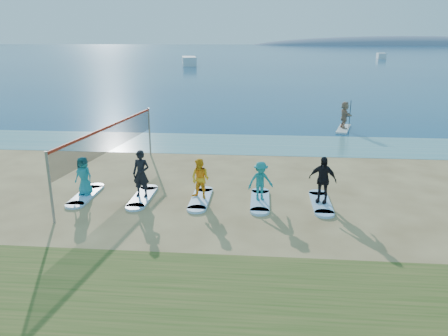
# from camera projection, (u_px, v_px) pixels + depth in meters

# --- Properties ---
(ground) EXTENTS (600.00, 600.00, 0.00)m
(ground) POSITION_uv_depth(u_px,v_px,m) (239.00, 215.00, 15.45)
(ground) COLOR tan
(ground) RESTS_ON ground
(shallow_water) EXTENTS (600.00, 600.00, 0.00)m
(shallow_water) POSITION_uv_depth(u_px,v_px,m) (249.00, 144.00, 25.45)
(shallow_water) COLOR teal
(shallow_water) RESTS_ON ground
(ocean) EXTENTS (600.00, 600.00, 0.00)m
(ocean) POSITION_uv_depth(u_px,v_px,m) (263.00, 52.00, 167.92)
(ocean) COLOR navy
(ocean) RESTS_ON ground
(island_ridge) EXTENTS (220.00, 56.00, 18.00)m
(island_ridge) POSITION_uv_depth(u_px,v_px,m) (405.00, 45.00, 293.17)
(island_ridge) COLOR slate
(island_ridge) RESTS_ON ground
(volleyball_net) EXTENTS (1.14, 9.03, 2.50)m
(volleyball_net) POSITION_uv_depth(u_px,v_px,m) (110.00, 139.00, 18.43)
(volleyball_net) COLOR gray
(volleyball_net) RESTS_ON ground
(paddleboard) EXTENTS (1.46, 3.08, 0.12)m
(paddleboard) POSITION_uv_depth(u_px,v_px,m) (343.00, 129.00, 29.35)
(paddleboard) COLOR silver
(paddleboard) RESTS_ON ground
(paddleboarder) EXTENTS (0.73, 1.70, 1.77)m
(paddleboarder) POSITION_uv_depth(u_px,v_px,m) (345.00, 115.00, 29.07)
(paddleboarder) COLOR tan
(paddleboarder) RESTS_ON paddleboard
(boat_offshore_a) EXTENTS (4.35, 8.39, 1.81)m
(boat_offshore_a) POSITION_uv_depth(u_px,v_px,m) (189.00, 65.00, 92.78)
(boat_offshore_a) COLOR silver
(boat_offshore_a) RESTS_ON ground
(boat_offshore_b) EXTENTS (2.72, 5.91, 1.50)m
(boat_offshore_b) POSITION_uv_depth(u_px,v_px,m) (381.00, 59.00, 120.20)
(boat_offshore_b) COLOR silver
(boat_offshore_b) RESTS_ON ground
(surfboard_0) EXTENTS (0.70, 2.20, 0.09)m
(surfboard_0) POSITION_uv_depth(u_px,v_px,m) (86.00, 195.00, 17.18)
(surfboard_0) COLOR #A2D0FC
(surfboard_0) RESTS_ON ground
(student_0) EXTENTS (0.85, 0.68, 1.52)m
(student_0) POSITION_uv_depth(u_px,v_px,m) (84.00, 176.00, 16.95)
(student_0) COLOR teal
(student_0) RESTS_ON surfboard_0
(surfboard_1) EXTENTS (0.70, 2.20, 0.09)m
(surfboard_1) POSITION_uv_depth(u_px,v_px,m) (142.00, 197.00, 16.99)
(surfboard_1) COLOR #A2D0FC
(surfboard_1) RESTS_ON ground
(student_1) EXTENTS (0.73, 0.54, 1.83)m
(student_1) POSITION_uv_depth(u_px,v_px,m) (141.00, 174.00, 16.71)
(student_1) COLOR black
(student_1) RESTS_ON surfboard_1
(surfboard_2) EXTENTS (0.70, 2.20, 0.09)m
(surfboard_2) POSITION_uv_depth(u_px,v_px,m) (201.00, 199.00, 16.79)
(surfboard_2) COLOR #A2D0FC
(surfboard_2) RESTS_ON ground
(student_2) EXTENTS (0.92, 0.83, 1.55)m
(student_2) POSITION_uv_depth(u_px,v_px,m) (200.00, 179.00, 16.55)
(student_2) COLOR #FFAC1A
(student_2) RESTS_ON surfboard_2
(surfboard_3) EXTENTS (0.70, 2.20, 0.09)m
(surfboard_3) POSITION_uv_depth(u_px,v_px,m) (260.00, 201.00, 16.59)
(surfboard_3) COLOR #A2D0FC
(surfboard_3) RESTS_ON ground
(student_3) EXTENTS (1.10, 0.85, 1.51)m
(student_3) POSITION_uv_depth(u_px,v_px,m) (261.00, 181.00, 16.36)
(student_3) COLOR teal
(student_3) RESTS_ON surfboard_3
(surfboard_4) EXTENTS (0.70, 2.20, 0.09)m
(surfboard_4) POSITION_uv_depth(u_px,v_px,m) (321.00, 203.00, 16.40)
(surfboard_4) COLOR #A2D0FC
(surfboard_4) RESTS_ON ground
(student_4) EXTENTS (1.12, 0.79, 1.76)m
(student_4) POSITION_uv_depth(u_px,v_px,m) (323.00, 180.00, 16.13)
(student_4) COLOR black
(student_4) RESTS_ON surfboard_4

